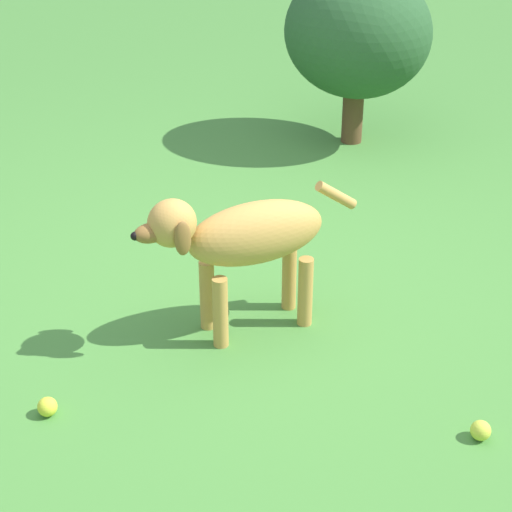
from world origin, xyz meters
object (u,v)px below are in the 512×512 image
at_px(dog, 243,238).
at_px(tennis_ball_2, 47,407).
at_px(tennis_ball_1, 301,212).
at_px(tennis_ball_0, 481,430).

bearing_deg(dog, tennis_ball_2, 14.42).
xyz_separation_m(tennis_ball_1, tennis_ball_2, (-0.31, 1.69, 0.00)).
height_order(dog, tennis_ball_2, dog).
bearing_deg(dog, tennis_ball_1, -129.75).
bearing_deg(tennis_ball_1, tennis_ball_2, 100.39).
relative_size(tennis_ball_0, tennis_ball_2, 1.00).
height_order(tennis_ball_0, tennis_ball_1, same).
relative_size(tennis_ball_0, tennis_ball_1, 1.00).
xyz_separation_m(dog, tennis_ball_0, (-0.98, -0.05, -0.36)).
xyz_separation_m(tennis_ball_0, tennis_ball_2, (1.12, 0.85, 0.00)).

